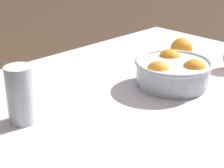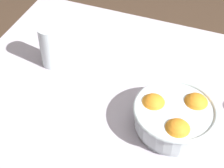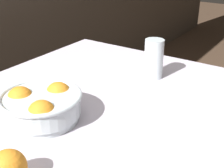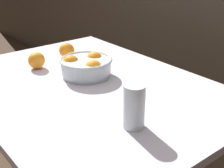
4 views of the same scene
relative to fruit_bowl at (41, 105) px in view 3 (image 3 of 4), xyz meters
name	(u,v)px [view 3 (image 3 of 4)]	position (x,y,z in m)	size (l,w,h in m)	color
dining_table	(76,137)	(0.08, -0.05, -0.13)	(1.18, 0.86, 0.74)	silver
fruit_bowl	(41,105)	(0.00, 0.00, 0.00)	(0.22, 0.22, 0.09)	silver
juice_glass	(154,61)	(0.43, -0.12, 0.02)	(0.07, 0.07, 0.14)	#F4A314
orange_loose_front	(8,168)	(-0.21, -0.13, -0.01)	(0.08, 0.08, 0.08)	orange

